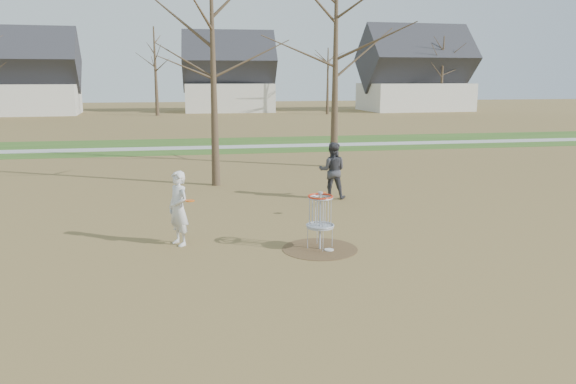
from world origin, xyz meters
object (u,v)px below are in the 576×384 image
Objects in this scene: player_throwing at (332,170)px; disc_golf_basket at (320,212)px; player_standing at (178,208)px; disc_grounded at (329,250)px.

disc_golf_basket is at bearing 88.11° from player_throwing.
player_throwing reaches higher than player_standing.
player_standing is at bearing 57.65° from player_throwing.
player_throwing reaches higher than disc_golf_basket.
disc_golf_basket is at bearing 41.92° from player_standing.
disc_golf_basket is (-0.19, 0.15, 0.89)m from disc_grounded.
player_throwing is at bearing 100.31° from player_standing.
disc_golf_basket is (-1.72, -5.48, -0.03)m from player_throwing.
player_standing reaches higher than disc_grounded.
player_throwing is at bearing 72.55° from disc_golf_basket.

